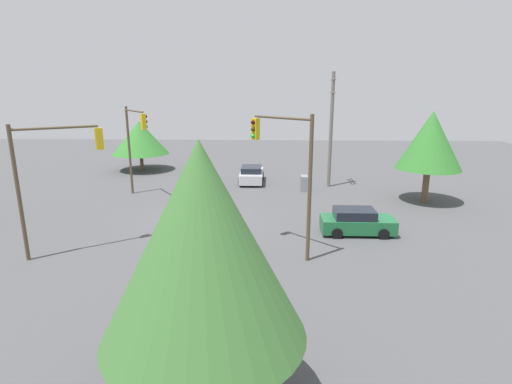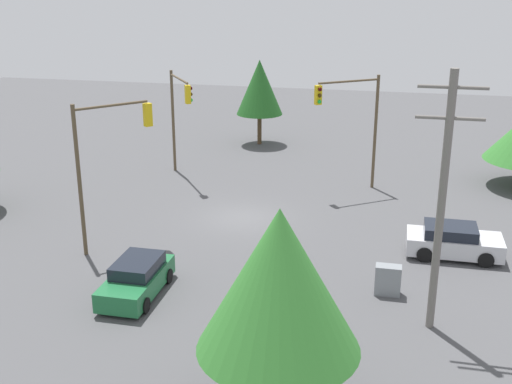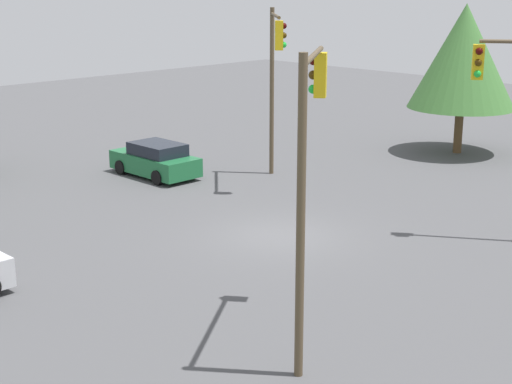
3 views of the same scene
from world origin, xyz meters
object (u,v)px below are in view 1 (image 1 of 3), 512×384
Objects in this scene: sedan_green at (357,222)px; traffic_signal_cross at (52,166)px; electrical_cabinet at (304,183)px; traffic_signal_aux at (287,161)px; traffic_signal_main at (134,137)px; sedan_silver at (252,175)px.

sedan_green is 0.63× the size of traffic_signal_cross.
sedan_green is 3.31× the size of electrical_cabinet.
traffic_signal_cross is at bearing -77.48° from sedan_green.
traffic_signal_aux reaches higher than traffic_signal_cross.
sedan_green is at bearing 28.44° from traffic_signal_main.
sedan_silver is at bearing 86.77° from traffic_signal_main.
traffic_signal_cross is 18.78m from electrical_cabinet.
sedan_green is 6.39m from traffic_signal_aux.
traffic_signal_cross reaches higher than electrical_cabinet.
traffic_signal_aux is (-0.48, 11.09, 0.26)m from traffic_signal_cross.
sedan_silver is 0.65× the size of traffic_signal_cross.
traffic_signal_aux is (2.89, -4.08, 3.98)m from sedan_green.
traffic_signal_aux is at bearing -54.69° from sedan_green.
traffic_signal_aux is at bearing 11.07° from traffic_signal_main.
traffic_signal_aux is (15.29, 2.44, 3.95)m from sedan_silver.
sedan_silver is 18.36m from traffic_signal_cross.
sedan_green is at bearing -21.37° from traffic_signal_cross.
sedan_green is 9.90m from electrical_cabinet.
electrical_cabinet is (2.75, 4.34, -0.10)m from sedan_silver.
traffic_signal_main is at bearing -78.79° from electrical_cabinet.
traffic_signal_main is at bearing -115.88° from sedan_green.
sedan_green is 0.59× the size of traffic_signal_aux.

